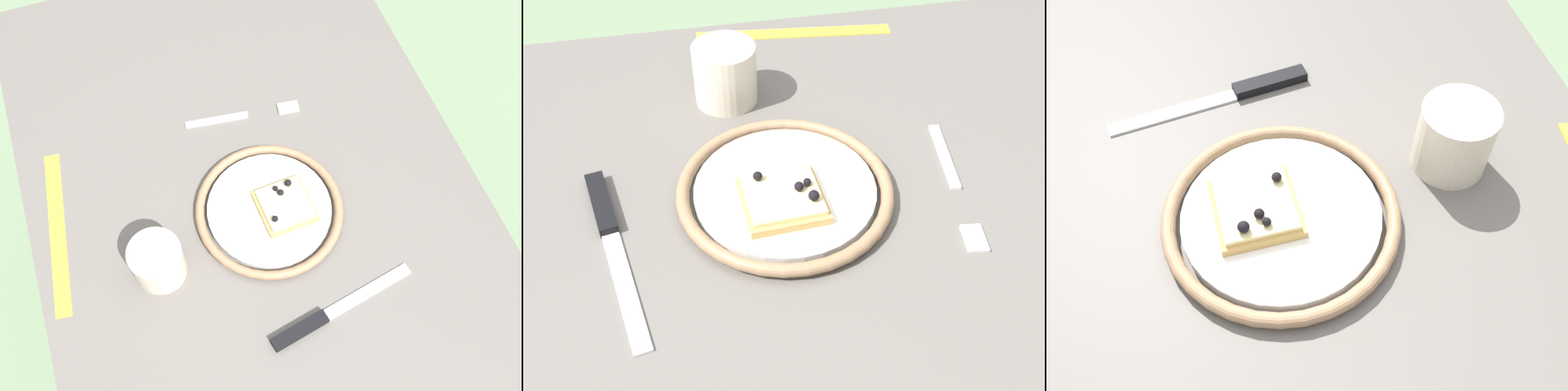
{
  "view_description": "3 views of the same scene",
  "coord_description": "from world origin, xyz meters",
  "views": [
    {
      "loc": [
        0.4,
        -0.13,
        1.59
      ],
      "look_at": [
        0.01,
        0.01,
        0.76
      ],
      "focal_mm": 40.32,
      "sensor_mm": 36.0,
      "label": 1
    },
    {
      "loc": [
        0.13,
        0.5,
        1.24
      ],
      "look_at": [
        0.04,
        0.04,
        0.76
      ],
      "focal_mm": 44.44,
      "sensor_mm": 36.0,
      "label": 2
    },
    {
      "loc": [
        -0.28,
        0.05,
        1.21
      ],
      "look_at": [
        0.03,
        -0.01,
        0.77
      ],
      "focal_mm": 38.98,
      "sensor_mm": 36.0,
      "label": 3
    }
  ],
  "objects": [
    {
      "name": "cup",
      "position": [
        0.07,
        -0.18,
        0.77
      ],
      "size": [
        0.08,
        0.08,
        0.08
      ],
      "primitive_type": "cylinder",
      "color": "beige",
      "rests_on": "dining_table"
    },
    {
      "name": "knife",
      "position": [
        0.22,
        0.02,
        0.74
      ],
      "size": [
        0.06,
        0.24,
        0.01
      ],
      "color": "silver",
      "rests_on": "dining_table"
    },
    {
      "name": "plate",
      "position": [
        0.03,
        0.01,
        0.75
      ],
      "size": [
        0.24,
        0.24,
        0.02
      ],
      "color": "white",
      "rests_on": "dining_table"
    },
    {
      "name": "fork",
      "position": [
        -0.16,
        0.03,
        0.74
      ],
      "size": [
        0.04,
        0.2,
        0.0
      ],
      "color": "silver",
      "rests_on": "dining_table"
    },
    {
      "name": "pizza_slice_near",
      "position": [
        0.04,
        0.04,
        0.76
      ],
      "size": [
        0.09,
        0.09,
        0.03
      ],
      "color": "tan",
      "rests_on": "plate"
    },
    {
      "name": "ground_plane",
      "position": [
        0.0,
        0.0,
        0.0
      ],
      "size": [
        6.0,
        6.0,
        0.0
      ],
      "primitive_type": "plane",
      "color": "slate"
    },
    {
      "name": "dining_table",
      "position": [
        0.0,
        0.0,
        0.64
      ],
      "size": [
        1.09,
        0.72,
        0.74
      ],
      "color": "#5B5651",
      "rests_on": "ground_plane"
    },
    {
      "name": "measuring_tape",
      "position": [
        -0.05,
        -0.32,
        0.74
      ],
      "size": [
        0.29,
        0.06,
        0.0
      ],
      "primitive_type": "cube",
      "rotation": [
        0.0,
        0.0,
        -0.11
      ],
      "color": "yellow",
      "rests_on": "dining_table"
    }
  ]
}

